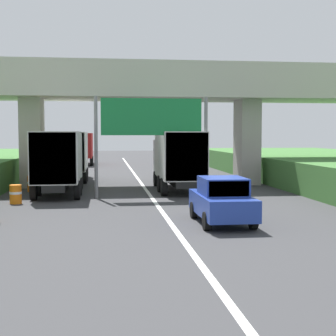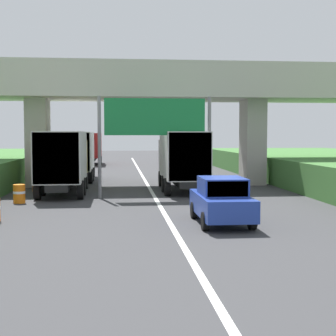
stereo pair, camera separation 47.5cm
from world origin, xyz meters
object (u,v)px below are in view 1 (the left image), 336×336
(truck_white, at_px, (71,154))
(truck_silver, at_px, (178,158))
(construction_barrel_4, at_px, (32,184))
(truck_yellow, at_px, (59,159))
(overhead_highway_sign, at_px, (152,123))
(construction_barrel_3, at_px, (16,194))
(car_blue, at_px, (222,200))
(truck_red, at_px, (82,147))

(truck_white, bearing_deg, truck_silver, -47.88)
(truck_silver, distance_m, construction_barrel_4, 8.50)
(truck_silver, height_order, truck_yellow, same)
(overhead_highway_sign, bearing_deg, construction_barrel_3, -167.28)
(car_blue, relative_size, construction_barrel_3, 4.56)
(truck_white, distance_m, construction_barrel_4, 7.05)
(construction_barrel_3, distance_m, construction_barrel_4, 5.08)
(truck_red, distance_m, construction_barrel_3, 31.16)
(truck_red, height_order, construction_barrel_3, truck_red)
(truck_white, height_order, construction_barrel_4, truck_white)
(overhead_highway_sign, xyz_separation_m, construction_barrel_4, (-6.57, 3.58, -3.40))
(truck_yellow, relative_size, construction_barrel_3, 8.11)
(truck_white, bearing_deg, construction_barrel_3, -98.58)
(truck_yellow, relative_size, car_blue, 1.78)
(construction_barrel_3, bearing_deg, truck_white, 81.42)
(overhead_highway_sign, bearing_deg, truck_red, 99.49)
(truck_red, distance_m, truck_white, 19.32)
(truck_white, relative_size, construction_barrel_4, 8.11)
(overhead_highway_sign, distance_m, construction_barrel_4, 8.22)
(truck_yellow, relative_size, construction_barrel_4, 8.11)
(truck_red, height_order, truck_white, same)
(overhead_highway_sign, bearing_deg, car_blue, -76.67)
(car_blue, bearing_deg, overhead_highway_sign, 103.33)
(construction_barrel_4, bearing_deg, overhead_highway_sign, -28.59)
(car_blue, bearing_deg, truck_white, 110.30)
(truck_yellow, height_order, construction_barrel_4, truck_yellow)
(overhead_highway_sign, xyz_separation_m, truck_red, (-4.94, 29.58, -1.93))
(truck_silver, bearing_deg, truck_red, 104.16)
(construction_barrel_4, bearing_deg, truck_white, 75.51)
(truck_yellow, xyz_separation_m, construction_barrel_4, (-1.69, 1.63, -1.47))
(truck_silver, relative_size, car_blue, 1.78)
(truck_silver, xyz_separation_m, truck_red, (-6.72, 26.65, 0.00))
(truck_silver, distance_m, truck_red, 27.48)
(truck_red, xyz_separation_m, car_blue, (6.81, -37.48, -1.08))
(truck_red, distance_m, construction_barrel_4, 26.09)
(truck_silver, height_order, construction_barrel_3, truck_silver)
(truck_silver, height_order, car_blue, truck_silver)
(truck_red, relative_size, car_blue, 1.78)
(overhead_highway_sign, height_order, construction_barrel_4, overhead_highway_sign)
(truck_yellow, bearing_deg, truck_red, 90.13)
(truck_yellow, bearing_deg, car_blue, -55.57)
(truck_red, height_order, truck_yellow, same)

